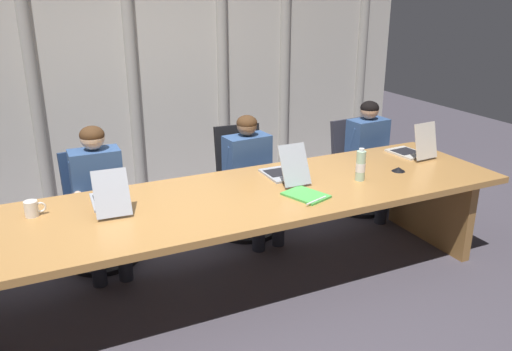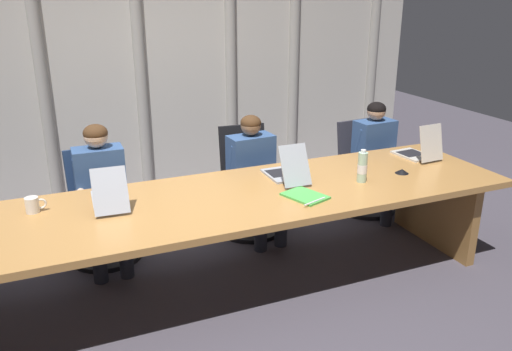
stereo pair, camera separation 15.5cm
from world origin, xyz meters
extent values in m
plane|color=#47424C|center=(0.00, 0.00, 0.00)|extent=(12.73, 12.73, 0.00)
cube|color=#B77F42|center=(0.00, 0.00, 0.71)|extent=(4.61, 1.11, 0.05)
cube|color=black|center=(0.00, 0.00, 0.65)|extent=(3.91, 0.10, 0.06)
cube|color=olive|center=(2.05, 0.00, 0.34)|extent=(0.08, 0.95, 0.69)
cube|color=beige|center=(0.00, 2.19, 1.43)|extent=(6.36, 0.10, 2.86)
cylinder|color=#A39E96|center=(-0.97, 2.13, 1.43)|extent=(0.12, 0.12, 2.80)
cylinder|color=#A39E96|center=(-0.03, 2.13, 1.43)|extent=(0.12, 0.12, 2.80)
cylinder|color=#A39E96|center=(0.95, 2.13, 1.43)|extent=(0.12, 0.12, 2.80)
cylinder|color=#A39E96|center=(1.72, 2.13, 1.43)|extent=(0.12, 0.12, 2.80)
cylinder|color=#A39E96|center=(2.79, 2.13, 1.43)|extent=(0.12, 0.12, 2.80)
cube|color=#A8ADB7|center=(-0.66, 0.28, 0.75)|extent=(0.25, 0.35, 0.02)
cube|color=black|center=(-0.66, 0.31, 0.76)|extent=(0.20, 0.20, 0.00)
cube|color=#A8ADB7|center=(-0.68, 0.04, 0.89)|extent=(0.24, 0.18, 0.28)
cube|color=black|center=(-0.68, 0.04, 0.90)|extent=(0.21, 0.16, 0.25)
cube|color=#A8ADB7|center=(0.67, 0.25, 0.75)|extent=(0.22, 0.34, 0.02)
cube|color=black|center=(0.67, 0.28, 0.76)|extent=(0.19, 0.19, 0.00)
cube|color=#A8ADB7|center=(0.67, 0.02, 0.90)|extent=(0.22, 0.15, 0.29)
cube|color=black|center=(0.67, 0.02, 0.90)|extent=(0.20, 0.13, 0.26)
cube|color=beige|center=(1.98, 0.27, 0.75)|extent=(0.26, 0.35, 0.02)
cube|color=black|center=(1.98, 0.30, 0.76)|extent=(0.22, 0.20, 0.00)
cube|color=beige|center=(2.00, 0.07, 0.91)|extent=(0.24, 0.10, 0.31)
cube|color=black|center=(2.00, 0.08, 0.91)|extent=(0.22, 0.08, 0.28)
cube|color=navy|center=(-0.66, 0.86, 0.40)|extent=(0.53, 0.53, 0.08)
cube|color=navy|center=(-0.69, 1.08, 0.67)|extent=(0.44, 0.16, 0.46)
cylinder|color=#262628|center=(-0.66, 0.86, 0.20)|extent=(0.05, 0.05, 0.32)
cylinder|color=black|center=(-0.66, 0.86, 0.02)|extent=(0.60, 0.60, 0.04)
cube|color=black|center=(0.66, 0.86, 0.40)|extent=(0.51, 0.51, 0.08)
cube|color=black|center=(0.67, 1.08, 0.70)|extent=(0.44, 0.15, 0.52)
cylinder|color=#262628|center=(0.66, 0.86, 0.20)|extent=(0.05, 0.05, 0.32)
cylinder|color=black|center=(0.66, 0.86, 0.02)|extent=(0.60, 0.60, 0.04)
cube|color=#2D2D38|center=(1.94, 0.86, 0.40)|extent=(0.52, 0.52, 0.08)
cube|color=#2D2D38|center=(1.92, 1.08, 0.67)|extent=(0.44, 0.15, 0.45)
cylinder|color=#262628|center=(1.94, 0.86, 0.20)|extent=(0.05, 0.05, 0.32)
cylinder|color=black|center=(1.94, 0.86, 0.02)|extent=(0.60, 0.60, 0.04)
cube|color=#335184|center=(-0.66, 0.84, 0.70)|extent=(0.39, 0.23, 0.52)
sphere|color=beige|center=(-0.66, 0.84, 1.06)|extent=(0.19, 0.19, 0.19)
ellipsoid|color=#472D19|center=(-0.66, 0.84, 1.09)|extent=(0.19, 0.19, 0.14)
cylinder|color=#335184|center=(-0.49, 0.84, 0.77)|extent=(0.07, 0.14, 0.27)
cylinder|color=beige|center=(-0.50, 0.63, 0.66)|extent=(0.07, 0.30, 0.06)
cylinder|color=#335184|center=(-0.82, 0.84, 0.77)|extent=(0.07, 0.14, 0.27)
cylinder|color=beige|center=(-0.82, 0.63, 0.66)|extent=(0.07, 0.30, 0.06)
cylinder|color=#262833|center=(-0.56, 0.64, 0.41)|extent=(0.14, 0.40, 0.13)
cylinder|color=#262833|center=(-0.56, 0.46, 0.21)|extent=(0.11, 0.11, 0.42)
cylinder|color=#262833|center=(-0.76, 0.64, 0.41)|extent=(0.14, 0.40, 0.13)
cylinder|color=#262833|center=(-0.76, 0.46, 0.21)|extent=(0.11, 0.11, 0.42)
cube|color=#335184|center=(0.65, 0.84, 0.68)|extent=(0.42, 0.25, 0.48)
sphere|color=#8C6647|center=(0.65, 0.84, 1.02)|extent=(0.18, 0.18, 0.18)
ellipsoid|color=#472D19|center=(0.65, 0.84, 1.04)|extent=(0.18, 0.18, 0.13)
cylinder|color=#335184|center=(0.82, 0.85, 0.73)|extent=(0.08, 0.14, 0.27)
cylinder|color=#8C6647|center=(0.84, 0.64, 0.62)|extent=(0.09, 0.30, 0.06)
cylinder|color=#335184|center=(0.48, 0.83, 0.73)|extent=(0.08, 0.14, 0.27)
cylinder|color=#8C6647|center=(0.50, 0.62, 0.62)|extent=(0.09, 0.30, 0.06)
cylinder|color=#262833|center=(0.77, 0.65, 0.41)|extent=(0.16, 0.41, 0.13)
cylinder|color=#262833|center=(0.78, 0.47, 0.21)|extent=(0.11, 0.11, 0.42)
cylinder|color=#262833|center=(0.57, 0.63, 0.41)|extent=(0.16, 0.41, 0.13)
cylinder|color=#262833|center=(0.58, 0.45, 0.21)|extent=(0.11, 0.11, 0.42)
cube|color=#335184|center=(1.97, 0.84, 0.69)|extent=(0.40, 0.25, 0.49)
sphere|color=tan|center=(1.97, 0.84, 1.03)|extent=(0.18, 0.18, 0.18)
ellipsoid|color=black|center=(1.97, 0.84, 1.05)|extent=(0.18, 0.18, 0.13)
cylinder|color=#335184|center=(2.13, 0.85, 0.74)|extent=(0.08, 0.14, 0.27)
cylinder|color=tan|center=(2.15, 0.64, 0.63)|extent=(0.08, 0.30, 0.06)
cylinder|color=#335184|center=(1.81, 0.83, 0.74)|extent=(0.08, 0.14, 0.27)
cylinder|color=tan|center=(1.82, 0.62, 0.63)|extent=(0.08, 0.30, 0.06)
cylinder|color=#262833|center=(2.08, 0.65, 0.41)|extent=(0.16, 0.41, 0.13)
cylinder|color=#262833|center=(2.09, 0.47, 0.21)|extent=(0.11, 0.11, 0.42)
cylinder|color=#262833|center=(1.88, 0.63, 0.41)|extent=(0.16, 0.41, 0.13)
cylinder|color=#262833|center=(1.89, 0.45, 0.21)|extent=(0.11, 0.11, 0.42)
cylinder|color=#ADD1B2|center=(1.19, -0.11, 0.86)|extent=(0.07, 0.07, 0.24)
cylinder|color=white|center=(1.19, -0.11, 0.84)|extent=(0.07, 0.07, 0.07)
cylinder|color=white|center=(1.19, -0.11, 0.99)|extent=(0.04, 0.04, 0.02)
cylinder|color=white|center=(-1.16, 0.25, 0.79)|extent=(0.09, 0.09, 0.11)
torus|color=white|center=(-1.11, 0.25, 0.79)|extent=(0.07, 0.01, 0.07)
cone|color=black|center=(1.60, -0.07, 0.76)|extent=(0.11, 0.11, 0.03)
cube|color=#4CB74C|center=(0.64, -0.22, 0.75)|extent=(0.31, 0.36, 0.02)
cylinder|color=silver|center=(0.64, -0.36, 0.76)|extent=(0.20, 0.08, 0.01)
camera|label=1|loc=(-1.19, -3.22, 2.15)|focal=36.77mm
camera|label=2|loc=(-1.04, -3.28, 2.15)|focal=36.77mm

